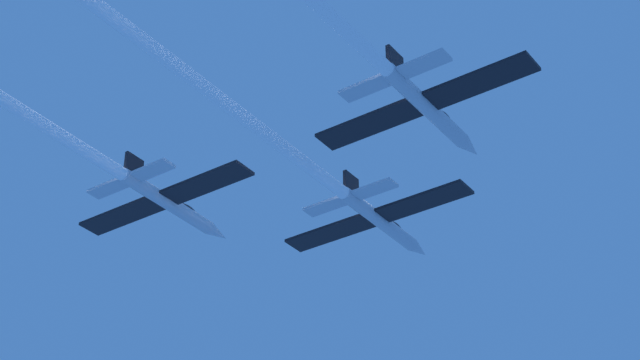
% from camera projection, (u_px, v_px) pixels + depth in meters
% --- Properties ---
extents(jet_lead, '(16.68, 45.89, 2.76)m').
position_uv_depth(jet_lead, '(292.00, 154.00, 80.17)').
color(jet_lead, '#B2BAC6').
extents(jet_left_wing, '(16.68, 51.13, 2.76)m').
position_uv_depth(jet_left_wing, '(33.00, 118.00, 77.57)').
color(jet_left_wing, '#B2BAC6').
extents(jet_right_wing, '(16.68, 43.91, 2.76)m').
position_uv_depth(jet_right_wing, '(337.00, 22.00, 67.90)').
color(jet_right_wing, '#B2BAC6').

